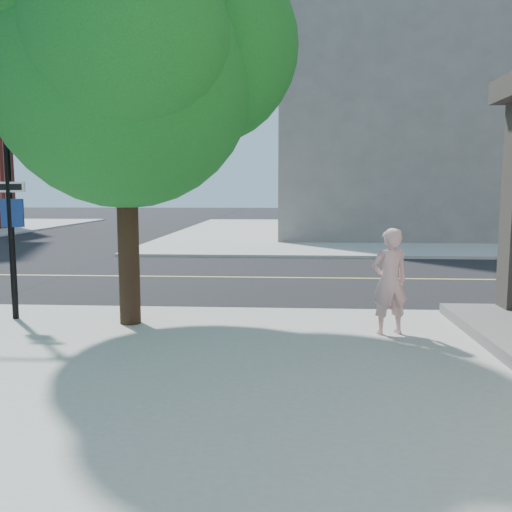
{
  "coord_description": "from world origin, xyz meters",
  "views": [
    {
      "loc": [
        5.48,
        -10.54,
        2.44
      ],
      "look_at": [
        4.91,
        -1.12,
        1.3
      ],
      "focal_mm": 37.68,
      "sensor_mm": 36.0,
      "label": 1
    }
  ],
  "objects": [
    {
      "name": "sidewalk_ne",
      "position": [
        13.5,
        21.5,
        0.06
      ],
      "size": [
        29.0,
        25.0,
        0.12
      ],
      "primitive_type": "cube",
      "color": "#A3A39D",
      "rests_on": "ground"
    },
    {
      "name": "street_tree",
      "position": [
        2.83,
        -1.38,
        4.9
      ],
      "size": [
        5.57,
        5.07,
        7.4
      ],
      "rotation": [
        0.0,
        0.0,
        -0.13
      ],
      "color": "black",
      "rests_on": "sidewalk_se"
    },
    {
      "name": "road_ew",
      "position": [
        0.0,
        4.5,
        0.01
      ],
      "size": [
        140.0,
        9.0,
        0.01
      ],
      "primitive_type": "cube",
      "color": "black",
      "rests_on": "ground"
    },
    {
      "name": "ground",
      "position": [
        0.0,
        0.0,
        0.0
      ],
      "size": [
        140.0,
        140.0,
        0.0
      ],
      "primitive_type": "plane",
      "color": "black",
      "rests_on": "ground"
    },
    {
      "name": "filler_ne",
      "position": [
        14.0,
        22.0,
        7.12
      ],
      "size": [
        18.0,
        16.0,
        14.0
      ],
      "primitive_type": "cube",
      "color": "slate",
      "rests_on": "sidewalk_ne"
    },
    {
      "name": "man_on_phone",
      "position": [
        7.12,
        -1.84,
        0.99
      ],
      "size": [
        0.72,
        0.57,
        1.73
      ],
      "primitive_type": "imported",
      "rotation": [
        0.0,
        0.0,
        3.42
      ],
      "color": "#DAA1A0",
      "rests_on": "sidewalk_se"
    }
  ]
}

